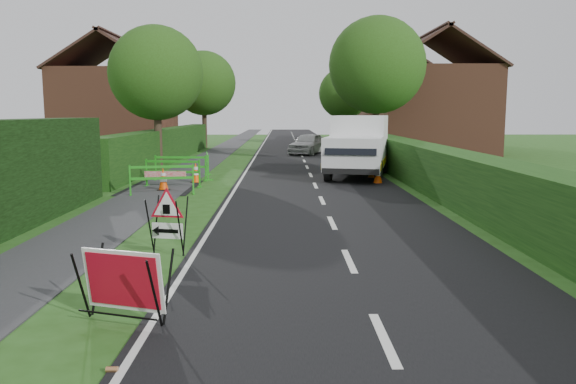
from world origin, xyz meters
name	(u,v)px	position (x,y,z in m)	size (l,w,h in m)	color
ground	(202,279)	(0.00, 0.00, 0.00)	(120.00, 120.00, 0.00)	#244C15
road_surface	(298,147)	(2.50, 35.00, 0.00)	(6.00, 90.00, 0.02)	black
footpath	(227,147)	(-3.00, 35.00, 0.01)	(2.00, 90.00, 0.02)	#2D2D30
hedge_west_far	(168,161)	(-5.00, 22.00, 0.00)	(1.00, 24.00, 1.80)	#14380F
hedge_east	(399,173)	(6.50, 16.00, 0.00)	(1.20, 50.00, 1.50)	#14380F
house_west	(117,109)	(-10.00, 30.00, 2.90)	(7.50, 7.40, 7.88)	brown
house_east_a	(431,109)	(11.00, 28.00, 2.90)	(7.50, 7.40, 7.88)	brown
house_east_b	(401,110)	(12.00, 42.00, 2.90)	(7.50, 7.40, 7.88)	brown
tree_nw	(156,73)	(-4.60, 18.00, 4.48)	(4.40, 4.40, 6.70)	#2D2116
tree_ne	(377,65)	(6.40, 22.00, 5.17)	(5.20, 5.20, 7.79)	#2D2116
tree_fw	(204,83)	(-4.60, 34.00, 4.83)	(4.80, 4.80, 7.24)	#2D2116
tree_fe	(344,93)	(6.40, 38.00, 4.22)	(4.20, 4.20, 6.33)	#2D2116
red_rect_sign	(123,282)	(-0.71, -1.91, 0.54)	(1.24, 0.97, 0.94)	black
triangle_sign	(165,217)	(-0.86, 1.42, 0.76)	(0.88, 0.88, 1.09)	black
works_van	(358,145)	(4.46, 14.53, 1.34)	(3.35, 5.88, 2.53)	silver
traffic_cone_0	(378,173)	(4.89, 12.11, 0.39)	(0.38, 0.38, 0.79)	black
traffic_cone_1	(372,169)	(4.97, 13.95, 0.39)	(0.38, 0.38, 0.79)	black
traffic_cone_2	(362,165)	(4.78, 15.65, 0.39)	(0.38, 0.38, 0.79)	black
traffic_cone_3	(163,179)	(-2.79, 10.36, 0.39)	(0.38, 0.38, 0.79)	black
traffic_cone_4	(196,173)	(-2.00, 12.44, 0.39)	(0.38, 0.38, 0.79)	black
ped_barrier_0	(162,176)	(-2.61, 9.32, 0.63)	(2.09, 0.76, 1.00)	#21931A
ped_barrier_1	(173,170)	(-2.65, 11.31, 0.63)	(2.09, 0.71, 1.00)	#21931A
ped_barrier_2	(181,165)	(-2.70, 13.19, 0.63)	(2.08, 0.51, 1.00)	#21931A
ped_barrier_3	(208,162)	(-1.79, 14.29, 0.63)	(0.66, 2.09, 1.00)	#21931A
redwhite_plank	(166,187)	(-2.90, 11.25, 0.00)	(1.50, 0.04, 0.25)	red
litter_can	(112,373)	(-0.45, -3.31, 0.00)	(0.07, 0.07, 0.12)	#BF7F4C
hatchback_car	(308,144)	(2.97, 27.34, 0.68)	(1.62, 4.02, 1.37)	silver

